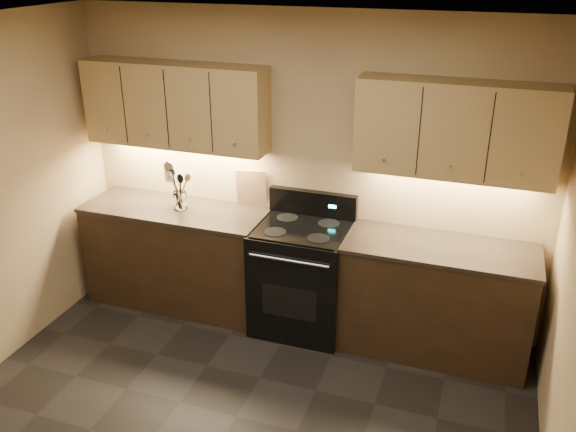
# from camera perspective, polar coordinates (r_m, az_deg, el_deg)

# --- Properties ---
(ceiling) EXTENTS (4.00, 4.00, 0.00)m
(ceiling) POSITION_cam_1_polar(r_m,az_deg,el_deg) (2.98, -10.20, 15.70)
(ceiling) COLOR silver
(ceiling) RESTS_ON wall_back
(wall_back) EXTENTS (4.00, 0.04, 2.60)m
(wall_back) POSITION_cam_1_polar(r_m,az_deg,el_deg) (5.09, 1.66, 4.26)
(wall_back) COLOR tan
(wall_back) RESTS_ON ground
(counter_left) EXTENTS (1.62, 0.62, 0.93)m
(counter_left) POSITION_cam_1_polar(r_m,az_deg,el_deg) (5.58, -10.24, -3.64)
(counter_left) COLOR black
(counter_left) RESTS_ON ground
(counter_right) EXTENTS (1.46, 0.62, 0.93)m
(counter_right) POSITION_cam_1_polar(r_m,az_deg,el_deg) (4.98, 13.63, -7.56)
(counter_right) COLOR black
(counter_right) RESTS_ON ground
(stove) EXTENTS (0.76, 0.68, 1.14)m
(stove) POSITION_cam_1_polar(r_m,az_deg,el_deg) (5.13, 1.33, -5.64)
(stove) COLOR black
(stove) RESTS_ON ground
(upper_cab_left) EXTENTS (1.60, 0.30, 0.70)m
(upper_cab_left) POSITION_cam_1_polar(r_m,az_deg,el_deg) (5.24, -10.50, 10.15)
(upper_cab_left) COLOR tan
(upper_cab_left) RESTS_ON wall_back
(upper_cab_right) EXTENTS (1.44, 0.30, 0.70)m
(upper_cab_right) POSITION_cam_1_polar(r_m,az_deg,el_deg) (4.60, 15.44, 7.79)
(upper_cab_right) COLOR tan
(upper_cab_right) RESTS_ON wall_back
(outlet_plate) EXTENTS (0.08, 0.01, 0.12)m
(outlet_plate) POSITION_cam_1_polar(r_m,az_deg,el_deg) (5.65, -11.07, 3.89)
(outlet_plate) COLOR #B2B5BA
(outlet_plate) RESTS_ON wall_back
(utensil_crock) EXTENTS (0.15, 0.15, 0.15)m
(utensil_crock) POSITION_cam_1_polar(r_m,az_deg,el_deg) (5.35, -10.06, 1.41)
(utensil_crock) COLOR white
(utensil_crock) RESTS_ON counter_left
(cutting_board) EXTENTS (0.27, 0.10, 0.34)m
(cutting_board) POSITION_cam_1_polar(r_m,az_deg,el_deg) (5.29, -3.43, 2.65)
(cutting_board) COLOR tan
(cutting_board) RESTS_ON counter_left
(wooden_spoon) EXTENTS (0.19, 0.09, 0.33)m
(wooden_spoon) POSITION_cam_1_polar(r_m,az_deg,el_deg) (5.31, -10.54, 2.53)
(wooden_spoon) COLOR tan
(wooden_spoon) RESTS_ON utensil_crock
(black_spoon) EXTENTS (0.10, 0.10, 0.31)m
(black_spoon) POSITION_cam_1_polar(r_m,az_deg,el_deg) (5.34, -10.14, 2.50)
(black_spoon) COLOR black
(black_spoon) RESTS_ON utensil_crock
(black_turner) EXTENTS (0.17, 0.13, 0.36)m
(black_turner) POSITION_cam_1_polar(r_m,az_deg,el_deg) (5.29, -10.19, 2.56)
(black_turner) COLOR black
(black_turner) RESTS_ON utensil_crock
(steel_spatula) EXTENTS (0.20, 0.13, 0.36)m
(steel_spatula) POSITION_cam_1_polar(r_m,az_deg,el_deg) (5.30, -9.99, 2.57)
(steel_spatula) COLOR silver
(steel_spatula) RESTS_ON utensil_crock
(steel_skimmer) EXTENTS (0.23, 0.11, 0.41)m
(steel_skimmer) POSITION_cam_1_polar(r_m,az_deg,el_deg) (5.27, -9.81, 2.80)
(steel_skimmer) COLOR silver
(steel_skimmer) RESTS_ON utensil_crock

